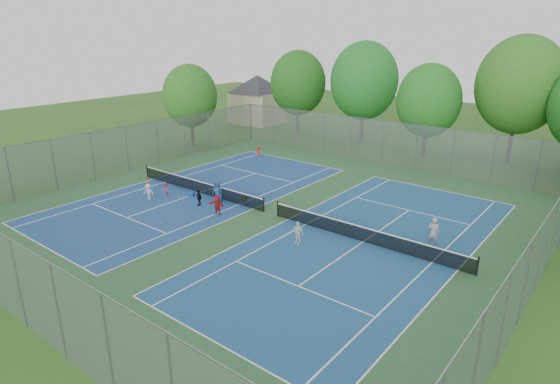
% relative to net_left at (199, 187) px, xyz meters
% --- Properties ---
extents(ground, '(120.00, 120.00, 0.00)m').
position_rel_net_left_xyz_m(ground, '(7.00, 0.00, -0.46)').
color(ground, '#2B581B').
rests_on(ground, ground).
extents(court_pad, '(32.00, 32.00, 0.01)m').
position_rel_net_left_xyz_m(court_pad, '(7.00, 0.00, -0.45)').
color(court_pad, '#29582F').
rests_on(court_pad, ground).
extents(court_left, '(10.97, 23.77, 0.01)m').
position_rel_net_left_xyz_m(court_left, '(0.00, 0.00, -0.44)').
color(court_left, navy).
rests_on(court_left, court_pad).
extents(court_right, '(10.97, 23.77, 0.01)m').
position_rel_net_left_xyz_m(court_right, '(14.00, 0.00, -0.44)').
color(court_right, navy).
rests_on(court_right, court_pad).
extents(net_left, '(12.87, 0.10, 0.91)m').
position_rel_net_left_xyz_m(net_left, '(0.00, 0.00, 0.00)').
color(net_left, black).
rests_on(net_left, ground).
extents(net_right, '(12.87, 0.10, 0.91)m').
position_rel_net_left_xyz_m(net_right, '(14.00, 0.00, 0.00)').
color(net_right, black).
rests_on(net_right, ground).
extents(fence_north, '(32.00, 0.10, 4.00)m').
position_rel_net_left_xyz_m(fence_north, '(7.00, 16.00, 1.54)').
color(fence_north, gray).
rests_on(fence_north, ground).
extents(fence_south, '(32.00, 0.10, 4.00)m').
position_rel_net_left_xyz_m(fence_south, '(7.00, -16.00, 1.54)').
color(fence_south, gray).
rests_on(fence_south, ground).
extents(fence_west, '(0.10, 32.00, 4.00)m').
position_rel_net_left_xyz_m(fence_west, '(-9.00, 0.00, 1.54)').
color(fence_west, gray).
rests_on(fence_west, ground).
extents(fence_east, '(0.10, 32.00, 4.00)m').
position_rel_net_left_xyz_m(fence_east, '(23.00, 0.00, 1.54)').
color(fence_east, gray).
rests_on(fence_east, ground).
extents(house, '(11.03, 11.03, 7.30)m').
position_rel_net_left_xyz_m(house, '(-15.00, 24.00, 3.76)').
color(house, '#B7A88C').
rests_on(house, ground).
extents(tree_nw, '(6.40, 6.40, 9.58)m').
position_rel_net_left_xyz_m(tree_nw, '(-7.00, 22.00, 5.44)').
color(tree_nw, '#443326').
rests_on(tree_nw, ground).
extents(tree_nl, '(7.20, 7.20, 10.69)m').
position_rel_net_left_xyz_m(tree_nl, '(1.00, 23.00, 6.09)').
color(tree_nl, '#443326').
rests_on(tree_nl, ground).
extents(tree_nc, '(6.00, 6.00, 8.85)m').
position_rel_net_left_xyz_m(tree_nc, '(9.00, 21.00, 4.94)').
color(tree_nc, '#443326').
rests_on(tree_nc, ground).
extents(tree_nr, '(7.60, 7.60, 11.42)m').
position_rel_net_left_xyz_m(tree_nr, '(16.00, 24.00, 6.59)').
color(tree_nr, '#443326').
rests_on(tree_nr, ground).
extents(tree_side_w, '(5.60, 5.60, 8.47)m').
position_rel_net_left_xyz_m(tree_side_w, '(-12.00, 10.00, 4.79)').
color(tree_side_w, '#443326').
rests_on(tree_side_w, ground).
extents(ball_crate, '(0.46, 0.46, 0.30)m').
position_rel_net_left_xyz_m(ball_crate, '(0.17, -0.95, -0.31)').
color(ball_crate, '#1734AD').
rests_on(ball_crate, ground).
extents(ball_hopper, '(0.32, 0.32, 0.48)m').
position_rel_net_left_xyz_m(ball_hopper, '(4.00, 0.70, -0.22)').
color(ball_hopper, green).
rests_on(ball_hopper, ground).
extents(student_a, '(0.43, 0.33, 1.07)m').
position_rel_net_left_xyz_m(student_a, '(-2.68, -2.68, 0.08)').
color(student_a, orange).
rests_on(student_a, ground).
extents(student_b, '(0.62, 0.57, 1.04)m').
position_rel_net_left_xyz_m(student_b, '(-1.34, -2.10, 0.06)').
color(student_b, '#DD5583').
rests_on(student_b, ground).
extents(student_c, '(0.88, 0.74, 1.19)m').
position_rel_net_left_xyz_m(student_c, '(-1.75, -3.32, 0.14)').
color(student_c, beige).
rests_on(student_c, ground).
extents(student_d, '(0.72, 0.39, 1.17)m').
position_rel_net_left_xyz_m(student_d, '(2.00, -1.85, 0.13)').
color(student_d, black).
rests_on(student_d, ground).
extents(student_e, '(0.89, 0.67, 1.62)m').
position_rel_net_left_xyz_m(student_e, '(2.59, -0.60, 0.36)').
color(student_e, navy).
rests_on(student_e, ground).
extents(student_f, '(1.32, 0.58, 1.37)m').
position_rel_net_left_xyz_m(student_f, '(4.26, -2.27, 0.23)').
color(student_f, '#A61917').
rests_on(student_f, ground).
extents(child_far_baseline, '(0.75, 0.57, 1.03)m').
position_rel_net_left_xyz_m(child_far_baseline, '(-3.46, 10.86, 0.06)').
color(child_far_baseline, red).
rests_on(child_far_baseline, ground).
extents(instructor, '(0.68, 0.47, 1.80)m').
position_rel_net_left_xyz_m(instructor, '(17.38, 1.85, 0.44)').
color(instructor, '#949497').
rests_on(instructor, ground).
extents(teen_court_b, '(0.81, 0.35, 1.38)m').
position_rel_net_left_xyz_m(teen_court_b, '(11.13, -2.57, 0.23)').
color(teen_court_b, white).
rests_on(teen_court_b, ground).
extents(tennis_ball_0, '(0.07, 0.07, 0.07)m').
position_rel_net_left_xyz_m(tennis_ball_0, '(-4.33, -5.88, -0.42)').
color(tennis_ball_0, '#D1DB33').
rests_on(tennis_ball_0, ground).
extents(tennis_ball_1, '(0.07, 0.07, 0.07)m').
position_rel_net_left_xyz_m(tennis_ball_1, '(-0.56, -6.59, -0.42)').
color(tennis_ball_1, '#BDD631').
rests_on(tennis_ball_1, ground).
extents(tennis_ball_2, '(0.07, 0.07, 0.07)m').
position_rel_net_left_xyz_m(tennis_ball_2, '(-3.22, -5.78, -0.42)').
color(tennis_ball_2, '#B2C12C').
rests_on(tennis_ball_2, ground).
extents(tennis_ball_3, '(0.07, 0.07, 0.07)m').
position_rel_net_left_xyz_m(tennis_ball_3, '(-3.92, -2.46, -0.42)').
color(tennis_ball_3, '#C8D631').
rests_on(tennis_ball_3, ground).
extents(tennis_ball_4, '(0.07, 0.07, 0.07)m').
position_rel_net_left_xyz_m(tennis_ball_4, '(0.14, -1.67, -0.42)').
color(tennis_ball_4, '#C9DA32').
rests_on(tennis_ball_4, ground).
extents(tennis_ball_5, '(0.07, 0.07, 0.07)m').
position_rel_net_left_xyz_m(tennis_ball_5, '(-3.15, -2.12, -0.42)').
color(tennis_ball_5, '#CBE435').
rests_on(tennis_ball_5, ground).
extents(tennis_ball_6, '(0.07, 0.07, 0.07)m').
position_rel_net_left_xyz_m(tennis_ball_6, '(-0.97, -5.42, -0.42)').
color(tennis_ball_6, '#B9CE2F').
rests_on(tennis_ball_6, ground).
extents(tennis_ball_7, '(0.07, 0.07, 0.07)m').
position_rel_net_left_xyz_m(tennis_ball_7, '(-0.98, -5.44, -0.42)').
color(tennis_ball_7, '#C1DC33').
rests_on(tennis_ball_7, ground).
extents(tennis_ball_8, '(0.07, 0.07, 0.07)m').
position_rel_net_left_xyz_m(tennis_ball_8, '(-0.47, -1.67, -0.42)').
color(tennis_ball_8, '#CCD331').
rests_on(tennis_ball_8, ground).
extents(tennis_ball_9, '(0.07, 0.07, 0.07)m').
position_rel_net_left_xyz_m(tennis_ball_9, '(2.66, -5.68, -0.42)').
color(tennis_ball_9, '#D2DF34').
rests_on(tennis_ball_9, ground).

